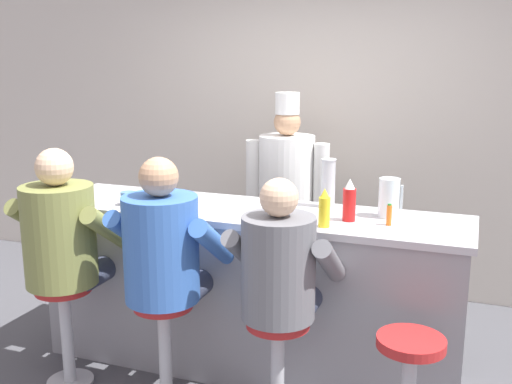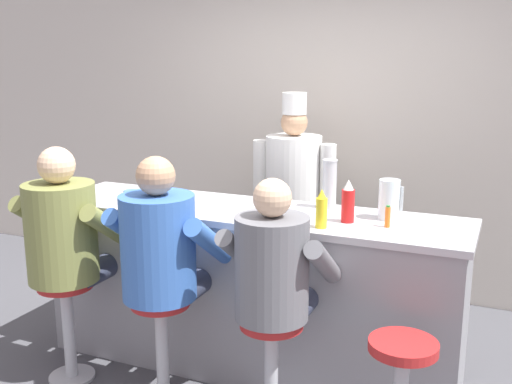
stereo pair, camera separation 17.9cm
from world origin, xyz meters
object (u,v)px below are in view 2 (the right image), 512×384
object	(u,v)px
diner_seated_blue	(162,253)
empty_stool_round	(401,382)
diner_seated_grey	(274,275)
diner_seated_olive	(66,238)
hot_sauce_bottle_orange	(388,217)
coffee_mug_tan	(75,189)
water_pitcher_clear	(389,199)
cup_stack_steel	(330,184)
coffee_mug_blue	(132,197)
breakfast_plate	(161,206)
ketchup_bottle_red	(348,202)
cook_in_whites_near	(293,193)
mustard_bottle_yellow	(321,210)
cereal_bowl	(283,206)

from	to	relation	value
diner_seated_blue	empty_stool_round	world-z (taller)	diner_seated_blue
diner_seated_grey	diner_seated_olive	bearing A→B (deg)	179.82
diner_seated_olive	empty_stool_round	size ratio (longest dim) A/B	2.24
hot_sauce_bottle_orange	empty_stool_round	world-z (taller)	hot_sauce_bottle_orange
diner_seated_blue	diner_seated_olive	bearing A→B (deg)	179.95
hot_sauce_bottle_orange	coffee_mug_tan	bearing A→B (deg)	-178.29
hot_sauce_bottle_orange	diner_seated_olive	size ratio (longest dim) A/B	0.08
water_pitcher_clear	coffee_mug_tan	distance (m)	2.06
cup_stack_steel	diner_seated_olive	world-z (taller)	diner_seated_olive
cup_stack_steel	empty_stool_round	size ratio (longest dim) A/B	0.47
hot_sauce_bottle_orange	coffee_mug_blue	bearing A→B (deg)	-176.16
breakfast_plate	diner_seated_blue	xyz separation A→B (m)	(0.23, -0.36, -0.16)
ketchup_bottle_red	coffee_mug_blue	xyz separation A→B (m)	(-1.36, -0.12, -0.07)
breakfast_plate	cook_in_whites_near	world-z (taller)	cook_in_whites_near
ketchup_bottle_red	diner_seated_olive	distance (m)	1.67
diner_seated_olive	diner_seated_blue	bearing A→B (deg)	-0.05
diner_seated_blue	empty_stool_round	xyz separation A→B (m)	(1.33, -0.04, -0.46)
hot_sauce_bottle_orange	diner_seated_olive	distance (m)	1.87
water_pitcher_clear	diner_seated_blue	bearing A→B (deg)	-148.66
coffee_mug_tan	diner_seated_blue	world-z (taller)	diner_seated_blue
coffee_mug_tan	empty_stool_round	distance (m)	2.41
coffee_mug_blue	empty_stool_round	size ratio (longest dim) A/B	0.22
mustard_bottle_yellow	breakfast_plate	distance (m)	1.03
hot_sauce_bottle_orange	empty_stool_round	xyz separation A→B (m)	(0.20, -0.53, -0.66)
hot_sauce_bottle_orange	cereal_bowl	bearing A→B (deg)	169.47
mustard_bottle_yellow	coffee_mug_tan	size ratio (longest dim) A/B	1.56
coffee_mug_blue	diner_seated_grey	world-z (taller)	diner_seated_grey
breakfast_plate	coffee_mug_tan	bearing A→B (deg)	174.07
mustard_bottle_yellow	diner_seated_blue	xyz separation A→B (m)	(-0.80, -0.34, -0.24)
cook_in_whites_near	hot_sauce_bottle_orange	bearing A→B (deg)	-48.52
diner_seated_grey	empty_stool_round	bearing A→B (deg)	-2.72
ketchup_bottle_red	diner_seated_blue	bearing A→B (deg)	-150.28
ketchup_bottle_red	coffee_mug_tan	world-z (taller)	ketchup_bottle_red
cereal_bowl	coffee_mug_tan	size ratio (longest dim) A/B	1.10
diner_seated_olive	empty_stool_round	distance (m)	2.05
diner_seated_olive	water_pitcher_clear	bearing A→B (deg)	20.76
cereal_bowl	cup_stack_steel	bearing A→B (deg)	34.97
diner_seated_grey	cup_stack_steel	bearing A→B (deg)	86.59
ketchup_bottle_red	cook_in_whites_near	distance (m)	1.26
diner_seated_blue	water_pitcher_clear	bearing A→B (deg)	31.34
breakfast_plate	hot_sauce_bottle_orange	bearing A→B (deg)	5.74
cereal_bowl	diner_seated_olive	world-z (taller)	diner_seated_olive
ketchup_bottle_red	mustard_bottle_yellow	distance (m)	0.20
cereal_bowl	diner_seated_grey	distance (m)	0.68
coffee_mug_tan	diner_seated_blue	distance (m)	1.06
water_pitcher_clear	coffee_mug_blue	size ratio (longest dim) A/B	1.64
mustard_bottle_yellow	cereal_bowl	size ratio (longest dim) A/B	1.41
diner_seated_grey	empty_stool_round	distance (m)	0.79
water_pitcher_clear	diner_seated_grey	bearing A→B (deg)	-122.83
cereal_bowl	diner_seated_olive	bearing A→B (deg)	-151.54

